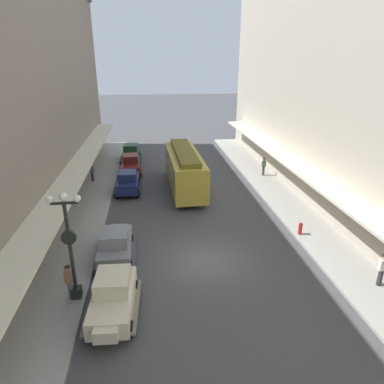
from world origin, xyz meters
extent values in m
plane|color=#424244|center=(0.00, 0.00, 0.00)|extent=(200.00, 200.00, 0.00)
cube|color=#99968E|center=(-7.50, 0.00, 0.07)|extent=(3.00, 60.00, 0.15)
cube|color=#99968E|center=(7.50, 0.00, 0.07)|extent=(3.00, 60.00, 0.15)
cube|color=beige|center=(-8.10, 0.00, 3.00)|extent=(1.80, 54.00, 0.16)
cube|color=beige|center=(8.10, 0.00, 3.00)|extent=(1.80, 54.00, 0.16)
cube|color=#19234C|center=(-4.72, 11.40, 0.74)|extent=(1.76, 3.92, 0.80)
cube|color=#19234C|center=(-4.73, 11.15, 1.49)|extent=(1.46, 1.72, 0.70)
cube|color=#8C9EA8|center=(-4.73, 11.15, 1.49)|extent=(1.39, 1.69, 0.42)
cube|color=#19234C|center=(-4.69, 13.53, 0.79)|extent=(0.94, 0.37, 0.52)
cube|color=black|center=(-5.67, 11.41, 0.42)|extent=(0.29, 3.51, 0.12)
cube|color=black|center=(-3.77, 11.39, 0.42)|extent=(0.29, 3.51, 0.12)
cylinder|color=black|center=(-5.51, 12.78, 0.34)|extent=(0.23, 0.68, 0.68)
cylinder|color=black|center=(-3.90, 12.75, 0.34)|extent=(0.23, 0.68, 0.68)
cylinder|color=black|center=(-5.55, 10.05, 0.34)|extent=(0.23, 0.68, 0.68)
cylinder|color=black|center=(-3.93, 10.02, 0.34)|extent=(0.23, 0.68, 0.68)
cube|color=slate|center=(-4.88, 0.78, 0.74)|extent=(1.76, 3.92, 0.80)
cube|color=slate|center=(-4.88, 0.53, 1.49)|extent=(1.46, 1.72, 0.70)
cube|color=#8C9EA8|center=(-4.88, 0.53, 1.49)|extent=(1.39, 1.69, 0.42)
cube|color=slate|center=(-4.91, 2.91, 0.79)|extent=(0.94, 0.37, 0.52)
cube|color=#393A3D|center=(-5.83, 0.77, 0.42)|extent=(0.29, 3.51, 0.12)
cube|color=#393A3D|center=(-3.93, 0.80, 0.42)|extent=(0.29, 3.51, 0.12)
cylinder|color=black|center=(-5.71, 2.14, 0.34)|extent=(0.23, 0.68, 0.68)
cylinder|color=black|center=(-4.09, 2.16, 0.34)|extent=(0.23, 0.68, 0.68)
cylinder|color=black|center=(-5.67, -0.59, 0.34)|extent=(0.23, 0.68, 0.68)
cylinder|color=black|center=(-4.05, -0.57, 0.34)|extent=(0.23, 0.68, 0.68)
cube|color=#591919|center=(-4.72, 16.39, 0.74)|extent=(1.84, 3.96, 0.80)
cube|color=#591919|center=(-4.73, 16.64, 1.49)|extent=(1.50, 1.75, 0.70)
cube|color=#8C9EA8|center=(-4.73, 16.64, 1.49)|extent=(1.43, 1.71, 0.42)
cube|color=#591919|center=(-4.64, 14.26, 0.79)|extent=(0.95, 0.39, 0.52)
cube|color=black|center=(-3.77, 16.42, 0.42)|extent=(0.36, 3.52, 0.12)
cube|color=black|center=(-5.67, 16.35, 0.42)|extent=(0.36, 3.52, 0.12)
cylinder|color=black|center=(-3.86, 15.05, 0.34)|extent=(0.24, 0.69, 0.68)
cylinder|color=black|center=(-5.48, 14.99, 0.34)|extent=(0.24, 0.69, 0.68)
cylinder|color=black|center=(-3.96, 17.78, 0.34)|extent=(0.24, 0.69, 0.68)
cylinder|color=black|center=(-5.57, 17.72, 0.34)|extent=(0.24, 0.69, 0.68)
cube|color=#193D23|center=(-4.90, 20.78, 0.74)|extent=(1.87, 3.97, 0.80)
cube|color=#193D23|center=(-4.88, 21.03, 1.49)|extent=(1.51, 1.76, 0.70)
cube|color=#8C9EA8|center=(-4.88, 21.03, 1.49)|extent=(1.44, 1.72, 0.42)
cube|color=#193D23|center=(-4.99, 18.65, 0.79)|extent=(0.95, 0.40, 0.52)
cube|color=black|center=(-3.95, 20.74, 0.42)|extent=(0.40, 3.52, 0.12)
cube|color=black|center=(-5.85, 20.82, 0.42)|extent=(0.40, 3.52, 0.12)
cylinder|color=black|center=(-4.15, 19.38, 0.34)|extent=(0.25, 0.69, 0.68)
cylinder|color=black|center=(-5.76, 19.45, 0.34)|extent=(0.25, 0.69, 0.68)
cylinder|color=black|center=(-4.03, 22.11, 0.34)|extent=(0.25, 0.69, 0.68)
cylinder|color=black|center=(-5.64, 22.18, 0.34)|extent=(0.25, 0.69, 0.68)
cube|color=beige|center=(-4.60, -3.77, 0.74)|extent=(1.88, 3.97, 0.80)
cube|color=beige|center=(-4.59, -3.52, 1.49)|extent=(1.52, 1.76, 0.70)
cube|color=#8C9EA8|center=(-4.59, -3.52, 1.49)|extent=(1.44, 1.73, 0.42)
cube|color=beige|center=(-4.69, -5.90, 0.79)|extent=(0.95, 0.40, 0.52)
cube|color=#6D6856|center=(-3.65, -3.81, 0.42)|extent=(0.40, 3.52, 0.12)
cube|color=#6D6856|center=(-5.55, -3.72, 0.42)|extent=(0.40, 3.52, 0.12)
cylinder|color=black|center=(-3.85, -5.17, 0.34)|extent=(0.25, 0.69, 0.68)
cylinder|color=black|center=(-5.47, -5.10, 0.34)|extent=(0.25, 0.69, 0.68)
cylinder|color=black|center=(-3.73, -2.44, 0.34)|extent=(0.25, 0.69, 0.68)
cylinder|color=black|center=(-5.34, -2.37, 0.34)|extent=(0.25, 0.69, 0.68)
cube|color=gold|center=(0.02, 11.47, 1.75)|extent=(2.74, 9.66, 2.70)
cube|color=brown|center=(0.02, 11.47, 3.28)|extent=(1.72, 8.67, 0.36)
cube|color=#8C9EA8|center=(0.02, 11.47, 2.22)|extent=(2.75, 8.89, 0.95)
cube|color=black|center=(0.09, 8.59, 0.20)|extent=(2.03, 1.25, 0.40)
cube|color=black|center=(-0.05, 14.35, 0.20)|extent=(2.03, 1.25, 0.40)
cube|color=black|center=(-6.40, -2.56, 0.40)|extent=(0.44, 0.44, 0.50)
cylinder|color=black|center=(-6.40, -2.56, 2.75)|extent=(0.16, 0.16, 4.20)
cube|color=black|center=(-6.40, -2.56, 4.85)|extent=(1.10, 0.10, 0.10)
sphere|color=white|center=(-6.95, -2.56, 5.03)|extent=(0.32, 0.32, 0.32)
sphere|color=white|center=(-5.85, -2.56, 5.03)|extent=(0.32, 0.32, 0.32)
sphere|color=white|center=(-6.40, -2.56, 5.13)|extent=(0.36, 0.36, 0.36)
cylinder|color=black|center=(-6.40, -2.56, 3.25)|extent=(0.64, 0.18, 0.64)
cylinder|color=silver|center=(-6.40, -2.46, 3.25)|extent=(0.56, 0.02, 0.56)
cylinder|color=#B21E19|center=(6.35, 2.09, 0.50)|extent=(0.24, 0.24, 0.70)
sphere|color=#B21E19|center=(6.35, 2.09, 0.87)|extent=(0.20, 0.20, 0.20)
cylinder|color=#2D2D33|center=(-8.05, 14.15, 0.57)|extent=(0.24, 0.24, 0.85)
cube|color=#3F598C|center=(-8.05, 14.15, 1.28)|extent=(0.36, 0.22, 0.56)
sphere|color=#9E7051|center=(-8.05, 14.15, 1.68)|extent=(0.22, 0.22, 0.22)
cylinder|color=#4C4238|center=(7.77, 13.94, 0.57)|extent=(0.24, 0.24, 0.85)
cube|color=#4C724C|center=(7.77, 13.94, 1.28)|extent=(0.36, 0.22, 0.56)
sphere|color=brown|center=(7.77, 13.94, 1.68)|extent=(0.22, 0.22, 0.22)
cylinder|color=black|center=(7.77, 13.94, 1.80)|extent=(0.28, 0.28, 0.04)
cylinder|color=#2D2D33|center=(8.01, -3.41, 0.57)|extent=(0.24, 0.24, 0.85)
cube|color=white|center=(8.01, -3.41, 1.28)|extent=(0.36, 0.22, 0.56)
cylinder|color=slate|center=(-6.64, -2.59, 0.57)|extent=(0.24, 0.24, 0.85)
cube|color=#8C6647|center=(-6.64, -2.59, 1.28)|extent=(0.36, 0.22, 0.56)
sphere|color=#9E7051|center=(-6.64, -2.59, 1.68)|extent=(0.22, 0.22, 0.22)
cylinder|color=black|center=(-6.64, -2.59, 1.80)|extent=(0.28, 0.28, 0.04)
camera|label=1|loc=(-2.72, -16.33, 10.39)|focal=32.40mm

